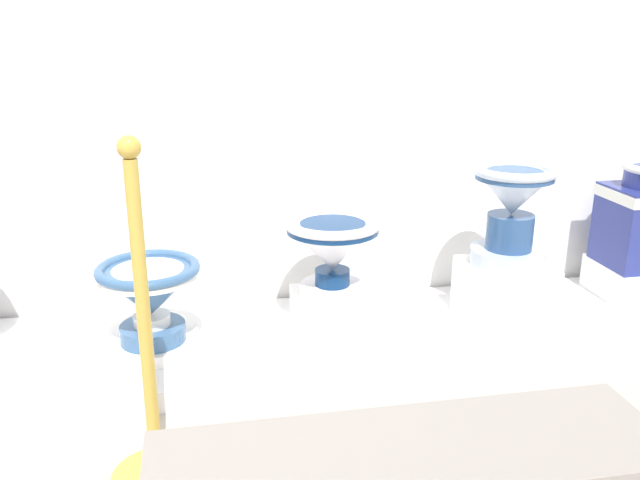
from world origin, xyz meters
TOP-DOWN VIEW (x-y plane):
  - display_platform at (2.16, 2.23)m, footprint 3.78×0.78m
  - plinth_block_rightmost at (1.43, 2.17)m, footprint 0.34×0.31m
  - antique_toilet_rightmost at (1.43, 2.17)m, footprint 0.40×0.40m
  - plinth_block_central_ornate at (2.17, 2.26)m, footprint 0.31×0.39m
  - antique_toilet_central_ornate at (2.17, 2.26)m, footprint 0.40×0.40m
  - plinth_block_pale_glazed at (2.92, 2.21)m, footprint 0.37×0.31m
  - antique_toilet_pale_glazed at (2.92, 2.21)m, footprint 0.34×0.34m
  - plinth_block_squat_floral at (3.67, 2.33)m, footprint 0.37×0.39m
  - stanchion_post_near_left at (1.46, 1.47)m, footprint 0.27×0.27m

SIDE VIEW (x-z plane):
  - display_platform at x=2.16m, z-range 0.00..0.09m
  - plinth_block_rightmost at x=1.43m, z-range 0.09..0.13m
  - plinth_block_central_ornate at x=2.17m, z-range 0.09..0.22m
  - plinth_block_squat_floral at x=3.67m, z-range 0.09..0.25m
  - plinth_block_pale_glazed at x=2.92m, z-range 0.09..0.34m
  - stanchion_post_near_left at x=1.46m, z-range -0.23..0.82m
  - antique_toilet_rightmost at x=1.43m, z-range 0.18..0.50m
  - antique_toilet_central_ornate at x=2.17m, z-range 0.27..0.62m
  - antique_toilet_pale_glazed at x=2.92m, z-range 0.39..0.82m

